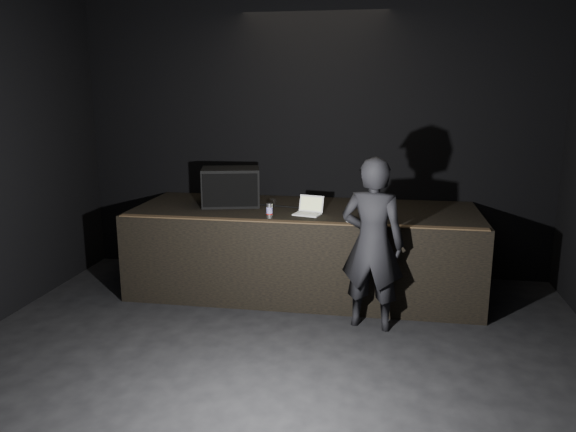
# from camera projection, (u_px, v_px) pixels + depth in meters

# --- Properties ---
(ground) EXTENTS (7.00, 7.00, 0.00)m
(ground) POSITION_uv_depth(u_px,v_px,m) (253.00, 415.00, 4.17)
(ground) COLOR black
(ground) RESTS_ON ground
(room_walls) EXTENTS (6.10, 7.10, 3.52)m
(room_walls) POSITION_uv_depth(u_px,v_px,m) (248.00, 142.00, 3.73)
(room_walls) COLOR black
(room_walls) RESTS_ON ground
(stage_riser) EXTENTS (4.00, 1.50, 1.00)m
(stage_riser) POSITION_uv_depth(u_px,v_px,m) (305.00, 250.00, 6.69)
(stage_riser) COLOR black
(stage_riser) RESTS_ON ground
(riser_lip) EXTENTS (3.92, 0.10, 0.01)m
(riser_lip) POSITION_uv_depth(u_px,v_px,m) (295.00, 222.00, 5.89)
(riser_lip) COLOR brown
(riser_lip) RESTS_ON stage_riser
(stage_monitor) EXTENTS (0.77, 0.64, 0.45)m
(stage_monitor) POSITION_uv_depth(u_px,v_px,m) (231.00, 187.00, 6.71)
(stage_monitor) COLOR black
(stage_monitor) RESTS_ON stage_riser
(cable) EXTENTS (0.82, 0.20, 0.02)m
(cable) POSITION_uv_depth(u_px,v_px,m) (284.00, 206.00, 6.65)
(cable) COLOR black
(cable) RESTS_ON stage_riser
(laptop) EXTENTS (0.34, 0.32, 0.20)m
(laptop) POSITION_uv_depth(u_px,v_px,m) (309.00, 209.00, 6.29)
(laptop) COLOR white
(laptop) RESTS_ON stage_riser
(beer_can) EXTENTS (0.07, 0.07, 0.16)m
(beer_can) POSITION_uv_depth(u_px,v_px,m) (269.00, 211.00, 6.08)
(beer_can) COLOR silver
(beer_can) RESTS_ON stage_riser
(plastic_cup) EXTENTS (0.07, 0.07, 0.09)m
(plastic_cup) POSITION_uv_depth(u_px,v_px,m) (273.00, 203.00, 6.69)
(plastic_cup) COLOR white
(plastic_cup) RESTS_ON stage_riser
(wii_remote) EXTENTS (0.10, 0.16, 0.03)m
(wii_remote) POSITION_uv_depth(u_px,v_px,m) (350.00, 222.00, 5.86)
(wii_remote) COLOR silver
(wii_remote) RESTS_ON stage_riser
(person) EXTENTS (0.71, 0.53, 1.74)m
(person) POSITION_uv_depth(u_px,v_px,m) (372.00, 244.00, 5.56)
(person) COLOR black
(person) RESTS_ON ground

